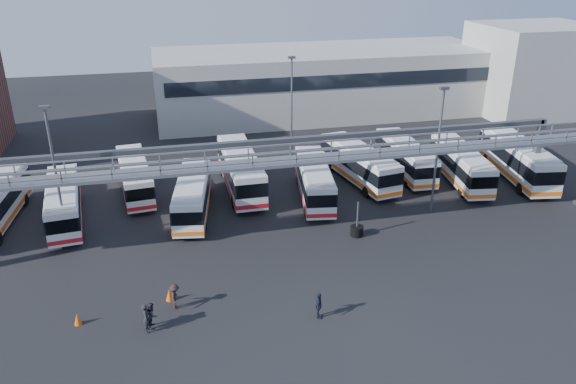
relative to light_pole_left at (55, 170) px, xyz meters
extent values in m
plane|color=black|center=(16.00, -8.00, -5.73)|extent=(140.00, 140.00, 0.00)
cube|color=gray|center=(16.00, -3.00, 0.37)|extent=(50.00, 1.80, 0.22)
cube|color=gray|center=(16.00, -3.85, 1.32)|extent=(50.00, 0.10, 0.10)
cube|color=gray|center=(16.00, -2.15, 1.32)|extent=(50.00, 0.10, 0.10)
cube|color=#4C4F54|center=(16.00, 1.00, 0.57)|extent=(45.00, 0.50, 0.35)
cube|color=#9E9E99|center=(28.00, 30.00, -1.73)|extent=(42.00, 14.00, 8.00)
cube|color=#B2B2AD|center=(54.00, 24.00, -0.23)|extent=(14.00, 12.00, 11.00)
cylinder|color=#4C4F54|center=(0.00, 0.00, -0.73)|extent=(0.18, 0.18, 10.00)
cube|color=#4C4F54|center=(0.00, 0.00, 4.37)|extent=(0.70, 0.35, 0.22)
cylinder|color=#4C4F54|center=(28.00, -1.00, -0.73)|extent=(0.18, 0.18, 10.00)
cube|color=#4C4F54|center=(28.00, -1.00, 4.37)|extent=(0.70, 0.35, 0.22)
cylinder|color=#4C4F54|center=(20.00, 14.00, -0.73)|extent=(0.18, 0.18, 10.00)
cube|color=#4C4F54|center=(20.00, 14.00, 4.37)|extent=(0.70, 0.35, 0.22)
cylinder|color=black|center=(-4.22, 7.82, -5.24)|extent=(0.38, 1.00, 0.98)
cube|color=silver|center=(-0.52, 3.84, -4.06)|extent=(3.37, 10.26, 2.52)
cube|color=black|center=(-0.52, 3.84, -3.76)|extent=(3.44, 10.32, 1.01)
cube|color=red|center=(-0.52, 3.84, -4.95)|extent=(3.43, 10.31, 0.32)
cube|color=silver|center=(-0.52, 3.84, -2.73)|extent=(3.04, 9.23, 0.15)
cylinder|color=black|center=(-1.19, 0.52, -5.27)|extent=(0.37, 0.94, 0.92)
cylinder|color=black|center=(0.85, 0.75, -5.27)|extent=(0.37, 0.94, 0.92)
cylinder|color=black|center=(-1.89, 6.93, -5.27)|extent=(0.37, 0.94, 0.92)
cylinder|color=black|center=(0.14, 7.15, -5.27)|extent=(0.37, 0.94, 0.92)
cube|color=silver|center=(4.72, 8.24, -4.08)|extent=(3.30, 10.12, 2.48)
cube|color=black|center=(4.72, 8.24, -3.79)|extent=(3.36, 10.18, 0.99)
cube|color=red|center=(4.72, 8.24, -4.96)|extent=(3.35, 10.17, 0.32)
cube|color=silver|center=(4.72, 8.24, -2.77)|extent=(2.97, 9.11, 0.14)
cylinder|color=black|center=(4.05, 4.98, -5.28)|extent=(0.37, 0.93, 0.90)
cylinder|color=black|center=(6.06, 5.19, -5.28)|extent=(0.37, 0.93, 0.90)
cylinder|color=black|center=(3.38, 11.30, -5.28)|extent=(0.37, 0.93, 0.90)
cylinder|color=black|center=(5.39, 11.51, -5.28)|extent=(0.37, 0.93, 0.90)
cube|color=silver|center=(9.28, 3.03, -4.06)|extent=(3.87, 10.30, 2.52)
cube|color=black|center=(9.28, 3.03, -3.76)|extent=(3.94, 10.37, 1.01)
cube|color=orange|center=(9.28, 3.03, -4.95)|extent=(3.93, 10.36, 0.32)
cube|color=silver|center=(9.28, 3.03, -2.73)|extent=(3.49, 9.27, 0.15)
cylinder|color=black|center=(7.75, 0.02, -5.27)|extent=(0.42, 0.95, 0.92)
cylinder|color=black|center=(9.78, -0.31, -5.27)|extent=(0.42, 0.95, 0.92)
cylinder|color=black|center=(8.79, 6.38, -5.27)|extent=(0.42, 0.95, 0.92)
cylinder|color=black|center=(10.81, 6.05, -5.27)|extent=(0.42, 0.95, 0.92)
cube|color=silver|center=(13.72, 7.03, -3.83)|extent=(2.63, 11.43, 2.85)
cube|color=black|center=(13.72, 7.03, -3.50)|extent=(2.69, 11.49, 1.14)
cube|color=red|center=(13.72, 7.03, -4.85)|extent=(2.68, 11.48, 0.36)
cube|color=silver|center=(13.72, 7.03, -2.32)|extent=(2.37, 10.28, 0.17)
cylinder|color=black|center=(12.55, 3.37, -5.21)|extent=(0.31, 1.04, 1.04)
cylinder|color=black|center=(14.91, 3.38, -5.21)|extent=(0.31, 1.04, 1.04)
cylinder|color=black|center=(12.53, 10.68, -5.21)|extent=(0.31, 1.04, 1.04)
cylinder|color=black|center=(14.89, 10.69, -5.21)|extent=(0.31, 1.04, 1.04)
cube|color=silver|center=(19.47, 3.72, -4.04)|extent=(3.86, 10.42, 2.55)
cube|color=black|center=(19.47, 3.72, -3.74)|extent=(3.93, 10.49, 1.02)
cube|color=red|center=(19.47, 3.72, -4.94)|extent=(3.92, 10.47, 0.32)
cube|color=silver|center=(19.47, 3.72, -2.69)|extent=(3.48, 9.38, 0.15)
cylinder|color=black|center=(17.94, 0.66, -5.26)|extent=(0.42, 0.96, 0.93)
cylinder|color=black|center=(19.99, 0.34, -5.26)|extent=(0.42, 0.96, 0.93)
cylinder|color=black|center=(18.95, 7.10, -5.26)|extent=(0.42, 0.96, 0.93)
cylinder|color=black|center=(21.00, 6.78, -5.26)|extent=(0.42, 0.96, 0.93)
cube|color=silver|center=(24.42, 6.44, -3.95)|extent=(4.18, 10.94, 2.67)
cube|color=black|center=(24.42, 6.44, -3.64)|extent=(4.25, 11.01, 1.07)
cube|color=orange|center=(24.42, 6.44, -4.90)|extent=(4.24, 11.00, 0.34)
cube|color=silver|center=(24.42, 6.44, -2.54)|extent=(3.76, 9.85, 0.16)
cylinder|color=black|center=(23.92, 2.88, -5.24)|extent=(0.45, 1.01, 0.97)
cylinder|color=black|center=(26.08, 3.25, -5.24)|extent=(0.45, 1.01, 0.97)
cylinder|color=black|center=(22.77, 9.62, -5.24)|extent=(0.45, 1.01, 0.97)
cylinder|color=black|center=(24.93, 9.99, -5.24)|extent=(0.45, 1.01, 0.97)
cube|color=silver|center=(29.34, 7.27, -4.04)|extent=(2.79, 10.28, 2.55)
cube|color=black|center=(29.34, 7.27, -3.74)|extent=(2.85, 10.34, 1.02)
cube|color=orange|center=(29.34, 7.27, -4.94)|extent=(2.84, 10.33, 0.32)
cube|color=silver|center=(29.34, 7.27, -2.69)|extent=(2.51, 9.25, 0.15)
cylinder|color=black|center=(28.15, 4.06, -5.26)|extent=(0.32, 0.94, 0.93)
cylinder|color=black|center=(30.22, 3.97, -5.26)|extent=(0.32, 0.94, 0.93)
cylinder|color=black|center=(28.45, 10.57, -5.26)|extent=(0.32, 0.94, 0.93)
cylinder|color=black|center=(30.53, 10.48, -5.26)|extent=(0.32, 0.94, 0.93)
cube|color=silver|center=(33.37, 4.19, -4.01)|extent=(3.87, 10.56, 2.58)
cube|color=black|center=(33.37, 4.19, -3.71)|extent=(3.94, 10.63, 1.03)
cube|color=orange|center=(33.37, 4.19, -4.93)|extent=(3.93, 10.62, 0.33)
cube|color=silver|center=(33.37, 4.19, -2.65)|extent=(3.49, 9.51, 0.15)
cylinder|color=black|center=(31.83, 1.08, -5.26)|extent=(0.42, 0.97, 0.94)
cylinder|color=black|center=(33.91, 0.76, -5.26)|extent=(0.42, 0.97, 0.94)
cylinder|color=black|center=(32.82, 7.61, -5.26)|extent=(0.42, 0.97, 0.94)
cylinder|color=black|center=(34.91, 7.29, -5.26)|extent=(0.42, 0.97, 0.94)
cube|color=silver|center=(38.85, 3.83, -3.81)|extent=(4.40, 11.81, 2.89)
cube|color=black|center=(38.85, 3.83, -3.47)|extent=(4.47, 11.88, 1.15)
cube|color=orange|center=(38.85, 3.83, -4.84)|extent=(4.46, 11.87, 0.37)
cube|color=silver|center=(38.85, 3.83, -2.29)|extent=(3.96, 10.63, 0.17)
cylinder|color=black|center=(37.09, 0.37, -5.20)|extent=(0.48, 1.09, 1.05)
cylinder|color=black|center=(39.45, -0.01, -5.20)|extent=(0.48, 1.09, 1.05)
cylinder|color=black|center=(38.25, 7.66, -5.20)|extent=(0.48, 1.09, 1.05)
cylinder|color=black|center=(40.61, 7.29, -5.20)|extent=(0.48, 1.09, 1.05)
imported|color=black|center=(5.53, -11.64, -4.86)|extent=(0.44, 0.65, 1.74)
imported|color=#292432|center=(5.83, -11.26, -4.95)|extent=(0.67, 0.82, 1.56)
imported|color=black|center=(7.18, -9.78, -4.93)|extent=(0.68, 1.08, 1.60)
imported|color=#1A202F|center=(15.15, -12.62, -4.91)|extent=(0.71, 1.03, 1.63)
cone|color=#E5550C|center=(1.69, -10.08, -5.38)|extent=(0.49, 0.49, 0.69)
cone|color=#E5550C|center=(6.86, -8.85, -5.35)|extent=(0.53, 0.53, 0.76)
cylinder|color=black|center=(20.73, -3.57, -5.59)|extent=(0.96, 0.96, 0.23)
cylinder|color=black|center=(20.73, -3.57, -5.34)|extent=(0.96, 0.96, 0.23)
cylinder|color=black|center=(20.73, -3.57, -5.09)|extent=(0.96, 0.96, 0.23)
cylinder|color=#4C4F54|center=(20.73, -3.57, -4.36)|extent=(0.14, 0.14, 2.74)
camera|label=1|loc=(7.26, -38.35, 13.89)|focal=35.00mm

